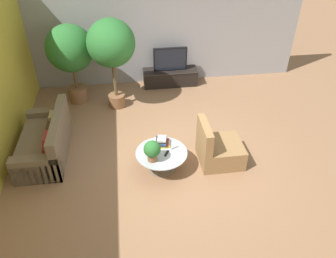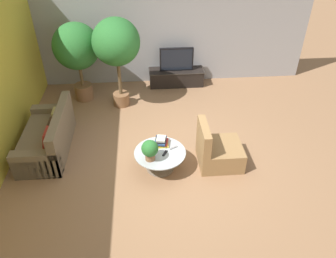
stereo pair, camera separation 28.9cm
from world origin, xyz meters
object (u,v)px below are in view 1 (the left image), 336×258
armchair_wicker (218,149)px  media_console (170,77)px  television (170,59)px  potted_palm_corner (111,46)px  coffee_table (162,157)px  potted_plant_tabletop (152,150)px  couch_by_wall (46,142)px  potted_palm_tall (70,51)px

armchair_wicker → media_console: bearing=7.9°
television → armchair_wicker: television is taller
media_console → potted_palm_corner: potted_palm_corner is taller
coffee_table → potted_plant_tabletop: potted_plant_tabletop is taller
armchair_wicker → potted_palm_corner: size_ratio=0.41×
couch_by_wall → potted_palm_tall: (0.43, 2.00, 1.02)m
potted_plant_tabletop → armchair_wicker: bearing=11.6°
coffee_table → armchair_wicker: size_ratio=1.10×
armchair_wicker → potted_palm_corner: potted_palm_corner is taller
television → potted_palm_corner: bearing=-147.1°
television → potted_palm_corner: size_ratio=0.41×
armchair_wicker → potted_plant_tabletop: size_ratio=2.18×
couch_by_wall → potted_palm_corner: potted_palm_corner is taller
couch_by_wall → armchair_wicker: (3.25, -0.66, -0.01)m
television → couch_by_wall: size_ratio=0.50×
potted_palm_tall → media_console: bearing=13.1°
couch_by_wall → potted_plant_tabletop: size_ratio=4.41×
potted_palm_corner → potted_plant_tabletop: size_ratio=5.33×
television → potted_palm_tall: 2.50m
media_console → potted_plant_tabletop: bearing=-103.2°
television → couch_by_wall: television is taller
armchair_wicker → potted_plant_tabletop: (-1.26, -0.26, 0.34)m
armchair_wicker → couch_by_wall: bearing=78.4°
media_console → coffee_table: 3.35m
coffee_table → potted_palm_corner: bearing=108.5°
television → coffee_table: bearing=-100.9°
coffee_table → television: bearing=79.1°
media_console → potted_palm_tall: 2.66m
potted_palm_tall → potted_plant_tabletop: (1.55, -2.92, -0.69)m
television → potted_palm_tall: size_ratio=0.46×
television → coffee_table: (-0.64, -3.29, -0.45)m
armchair_wicker → potted_palm_tall: potted_palm_tall is taller
potted_plant_tabletop → television: bearing=76.8°
potted_palm_corner → coffee_table: bearing=-71.5°
coffee_table → potted_plant_tabletop: 0.43m
couch_by_wall → potted_plant_tabletop: bearing=65.1°
armchair_wicker → potted_plant_tabletop: bearing=101.6°
television → media_console: bearing=90.0°
coffee_table → potted_palm_tall: bearing=122.3°
potted_palm_tall → potted_palm_corner: 1.04m
television → potted_plant_tabletop: 3.57m
coffee_table → couch_by_wall: bearing=161.1°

